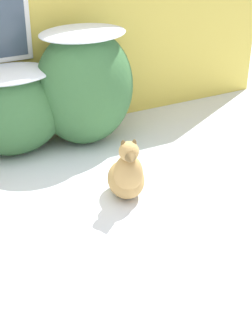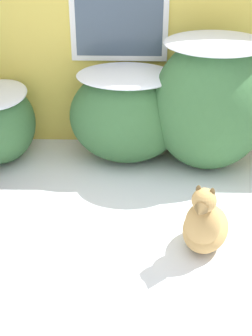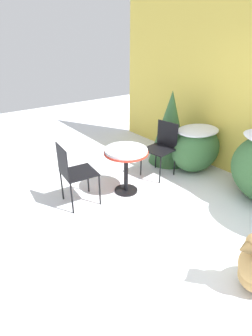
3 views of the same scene
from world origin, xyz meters
name	(u,v)px [view 3 (image 3 of 3)]	position (x,y,z in m)	size (l,w,h in m)	color
ground_plane	(193,253)	(0.00, 0.00, 0.00)	(16.00, 16.00, 0.00)	white
shrub_left	(196,147)	(-1.43, 1.72, 0.46)	(0.75, 0.99, 0.84)	#386638
evergreen_bush	(170,128)	(-2.01, 1.61, 0.71)	(0.78, 0.78, 1.41)	#386638
patio_table	(126,156)	(-1.59, 0.22, 0.62)	(0.69, 0.69, 0.75)	black
patio_chair_near_table	(162,146)	(-1.70, 1.10, 0.55)	(0.53, 0.53, 0.96)	black
patio_chair_far_side	(74,171)	(-1.76, -0.59, 0.55)	(0.51, 0.51, 0.96)	black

